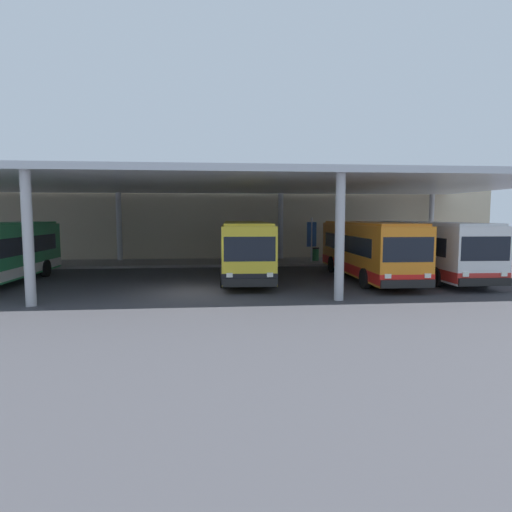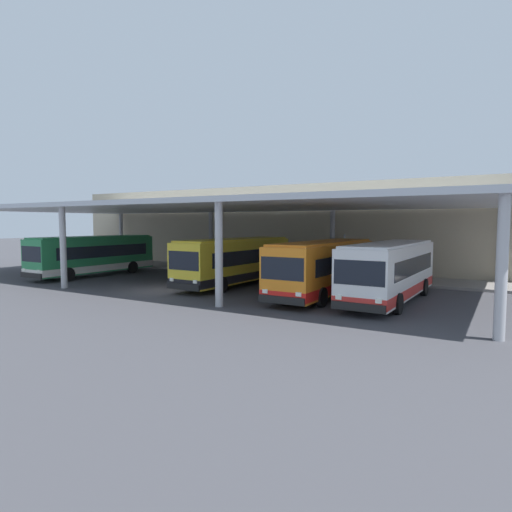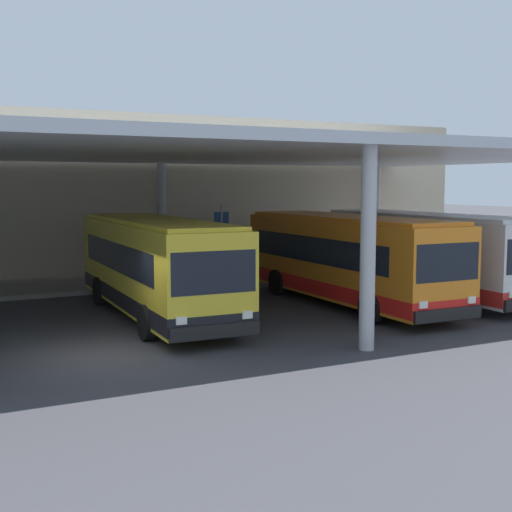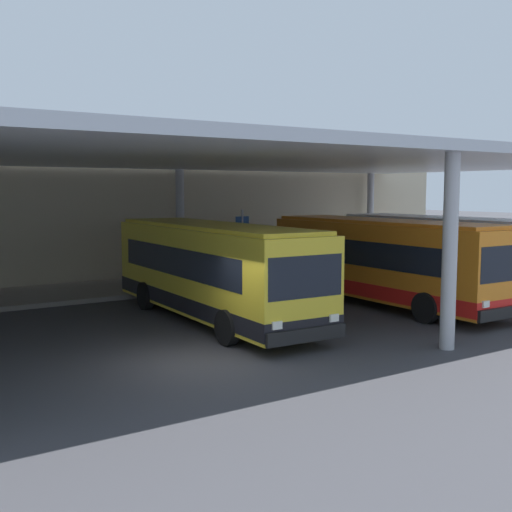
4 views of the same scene
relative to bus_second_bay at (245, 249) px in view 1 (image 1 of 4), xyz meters
The scene contains 10 objects.
ground_plane 5.31m from the bus_second_bay, 122.77° to the right, with size 200.00×200.00×0.00m, color #3D3D42.
platform_kerb 8.14m from the bus_second_bay, 109.99° to the left, with size 42.00×4.50×0.18m, color gray.
station_building_facade 11.30m from the bus_second_bay, 104.24° to the left, with size 48.00×1.60×7.60m, color #C1B293.
canopy_shelter 4.73m from the bus_second_bay, 155.28° to the left, with size 40.00×17.00×5.55m.
bus_second_bay is the anchor object (origin of this frame).
bus_middle_bay 6.81m from the bus_second_bay, ahead, with size 2.81×10.56×3.17m.
bus_far_bay 10.53m from the bus_second_bay, ahead, with size 2.91×10.59×3.17m.
bench_waiting 7.85m from the bus_second_bay, 76.61° to the left, with size 1.80×0.45×0.92m.
trash_bin 9.25m from the bus_second_bay, 51.19° to the left, with size 0.52×0.52×0.98m.
banner_sign 8.57m from the bus_second_bay, 51.47° to the left, with size 0.70×0.12×3.20m.
Camera 1 is at (1.01, -19.82, 3.53)m, focal length 30.13 mm.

